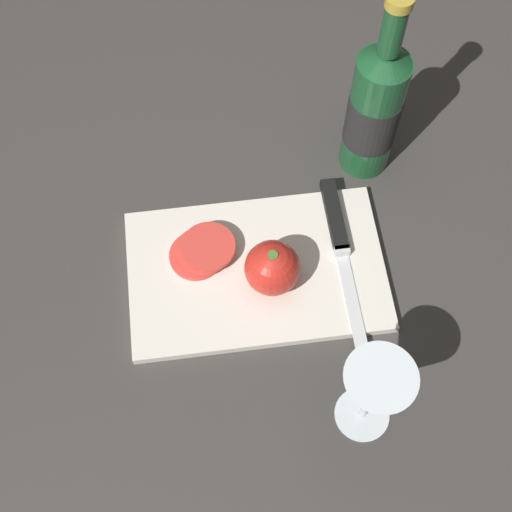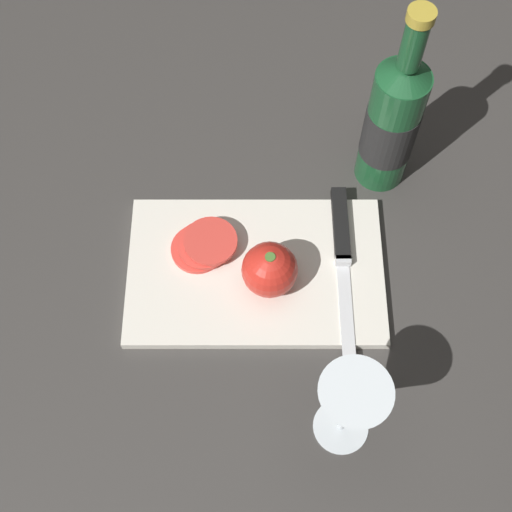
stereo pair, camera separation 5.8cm
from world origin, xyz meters
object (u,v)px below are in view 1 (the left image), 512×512
object	(u,v)px
wine_bottle	(374,110)
whole_tomato	(272,268)
wine_glass	(375,389)
knife	(338,232)
tomato_slice_stack_near	(202,251)

from	to	relation	value
wine_bottle	whole_tomato	xyz separation A→B (m)	(-0.17, -0.20, -0.07)
wine_glass	whole_tomato	size ratio (longest dim) A/B	2.09
whole_tomato	wine_glass	bearing A→B (deg)	-65.57
wine_bottle	knife	distance (m)	0.18
whole_tomato	knife	bearing A→B (deg)	30.39
knife	tomato_slice_stack_near	distance (m)	0.20
wine_glass	knife	bearing A→B (deg)	87.04
wine_glass	knife	distance (m)	0.28
wine_bottle	whole_tomato	bearing A→B (deg)	-131.22
wine_glass	tomato_slice_stack_near	world-z (taller)	wine_glass
wine_bottle	tomato_slice_stack_near	distance (m)	0.31
wine_bottle	whole_tomato	size ratio (longest dim) A/B	4.17
wine_glass	whole_tomato	xyz separation A→B (m)	(-0.09, 0.20, -0.06)
wine_glass	tomato_slice_stack_near	distance (m)	0.33
wine_glass	tomato_slice_stack_near	xyz separation A→B (m)	(-0.18, 0.25, -0.09)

